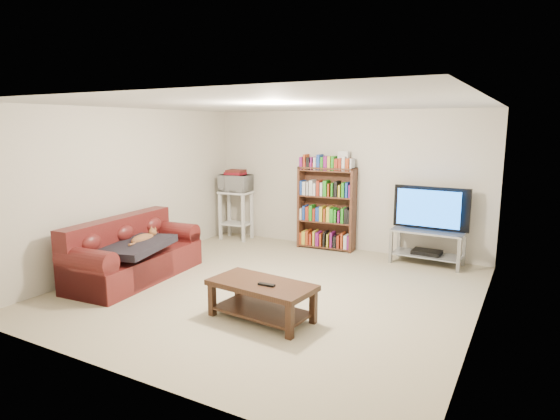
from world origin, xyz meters
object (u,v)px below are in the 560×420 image
Objects in this scene: coffee_table at (262,294)px; tv_stand at (427,241)px; bookshelf at (327,207)px; sofa at (131,257)px.

tv_stand reaches higher than coffee_table.
coffee_table is 0.86× the size of bookshelf.
bookshelf is at bearing 53.09° from sofa.
coffee_table is at bearing -108.66° from tv_stand.
coffee_table is at bearing -83.20° from bookshelf.
coffee_table is 3.28m from tv_stand.
tv_stand is 1.80m from bookshelf.
sofa is at bearing -125.94° from bookshelf.
bookshelf reaches higher than sofa.
bookshelf is at bearing 178.38° from tv_stand.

